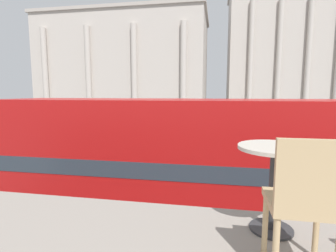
{
  "coord_description": "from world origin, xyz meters",
  "views": [
    {
      "loc": [
        0.97,
        -2.58,
        4.39
      ],
      "look_at": [
        -2.28,
        15.12,
        2.1
      ],
      "focal_mm": 28.0,
      "sensor_mm": 36.0,
      "label": 1
    }
  ],
  "objects": [
    {
      "name": "plaza_building_right",
      "position": [
        20.37,
        51.85,
        11.86
      ],
      "size": [
        34.99,
        13.88,
        23.72
      ],
      "color": "#BCB2A8",
      "rests_on": "ground_plane"
    },
    {
      "name": "cafe_chair_0",
      "position": [
        1.51,
        -0.93,
        3.74
      ],
      "size": [
        0.4,
        0.4,
        0.91
      ],
      "rotation": [
        0.0,
        0.0,
        -0.08
      ],
      "color": "tan",
      "rests_on": "cafe_floor_slab"
    },
    {
      "name": "pedestrian_yellow",
      "position": [
        1.57,
        17.54,
        1.02
      ],
      "size": [
        0.32,
        0.32,
        1.76
      ],
      "rotation": [
        0.0,
        0.0,
        3.38
      ],
      "color": "#282B33",
      "rests_on": "ground_plane"
    },
    {
      "name": "traffic_light_near",
      "position": [
        -1.09,
        11.16,
        2.64
      ],
      "size": [
        0.42,
        0.24,
        4.06
      ],
      "color": "black",
      "rests_on": "ground_plane"
    },
    {
      "name": "double_decker_bus",
      "position": [
        -0.13,
        5.0,
        2.35
      ],
      "size": [
        10.7,
        2.72,
        4.2
      ],
      "rotation": [
        0.0,
        0.0,
        0.04
      ],
      "color": "black",
      "rests_on": "ground_plane"
    },
    {
      "name": "pedestrian_olive",
      "position": [
        5.16,
        28.32,
        0.92
      ],
      "size": [
        0.32,
        0.32,
        1.6
      ],
      "rotation": [
        0.0,
        0.0,
        1.89
      ],
      "color": "#282B33",
      "rests_on": "ground_plane"
    },
    {
      "name": "cafe_dining_table",
      "position": [
        1.46,
        -0.35,
        3.76
      ],
      "size": [
        0.6,
        0.6,
        0.73
      ],
      "color": "#2D2D30",
      "rests_on": "cafe_floor_slab"
    },
    {
      "name": "pedestrian_grey",
      "position": [
        -6.01,
        19.32,
        1.0
      ],
      "size": [
        0.32,
        0.32,
        1.73
      ],
      "rotation": [
        0.0,
        0.0,
        3.61
      ],
      "color": "#282B33",
      "rests_on": "ground_plane"
    },
    {
      "name": "plaza_building_left",
      "position": [
        -15.05,
        43.87,
        8.83
      ],
      "size": [
        28.62,
        16.05,
        17.66
      ],
      "color": "#BCB2A8",
      "rests_on": "ground_plane"
    },
    {
      "name": "traffic_light_mid",
      "position": [
        -2.51,
        17.22,
        2.44
      ],
      "size": [
        0.42,
        0.24,
        3.72
      ],
      "color": "black",
      "rests_on": "ground_plane"
    }
  ]
}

